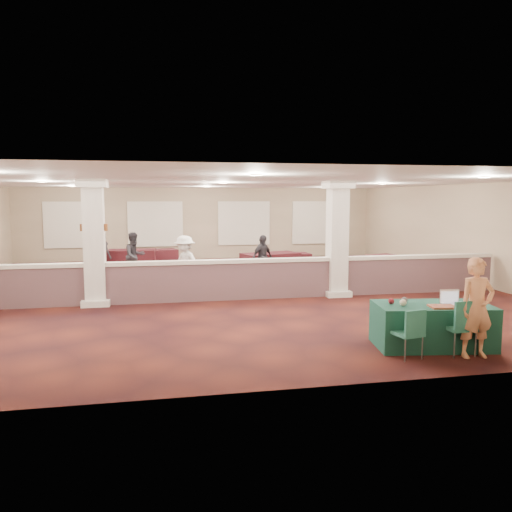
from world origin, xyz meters
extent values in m
plane|color=#441811|center=(0.00, 0.00, 0.00)|extent=(16.00, 16.00, 0.00)
cube|color=gray|center=(0.00, 8.00, 1.60)|extent=(16.00, 0.04, 3.20)
cube|color=gray|center=(0.00, -8.00, 1.60)|extent=(16.00, 0.04, 3.20)
cube|color=gray|center=(8.00, 0.00, 1.60)|extent=(0.04, 16.00, 3.20)
cube|color=silver|center=(0.00, 0.00, 3.20)|extent=(16.00, 16.00, 0.02)
cube|color=brown|center=(0.00, -1.50, 0.50)|extent=(15.60, 0.20, 1.00)
cube|color=beige|center=(0.00, -1.50, 1.05)|extent=(15.60, 0.28, 0.10)
cube|color=beige|center=(-3.50, -1.50, 1.60)|extent=(0.50, 0.50, 3.20)
cube|color=beige|center=(-3.50, -1.50, 0.08)|extent=(0.70, 0.70, 0.16)
cube|color=beige|center=(-3.50, -1.50, 3.10)|extent=(0.72, 0.72, 0.20)
cube|color=beige|center=(3.00, -1.50, 1.60)|extent=(0.50, 0.50, 3.20)
cube|color=beige|center=(3.00, -1.50, 0.08)|extent=(0.70, 0.70, 0.16)
cube|color=beige|center=(3.00, -1.50, 3.10)|extent=(0.72, 0.72, 0.20)
cylinder|color=brown|center=(-3.78, -1.50, 2.00)|extent=(0.12, 0.12, 0.18)
cylinder|color=beige|center=(-3.78, -1.50, 2.00)|extent=(0.09, 0.09, 0.10)
cylinder|color=brown|center=(-3.22, -1.50, 2.00)|extent=(0.12, 0.12, 0.18)
cylinder|color=beige|center=(-3.22, -1.50, 2.00)|extent=(0.09, 0.09, 0.10)
cube|color=#0E362C|center=(3.01, -6.50, 0.40)|extent=(2.21, 1.34, 0.80)
cube|color=#216254|center=(3.21, -7.00, 0.49)|extent=(0.51, 0.51, 0.06)
cube|color=#216254|center=(3.22, -7.23, 0.76)|extent=(0.48, 0.06, 0.48)
cylinder|color=slate|center=(3.01, -7.21, 0.23)|extent=(0.03, 0.03, 0.45)
cylinder|color=slate|center=(3.42, -7.20, 0.23)|extent=(0.03, 0.03, 0.45)
cylinder|color=slate|center=(3.00, -6.80, 0.23)|extent=(0.03, 0.03, 0.45)
cylinder|color=slate|center=(3.41, -6.79, 0.23)|extent=(0.03, 0.03, 0.45)
cube|color=#216254|center=(2.24, -7.00, 0.43)|extent=(0.51, 0.51, 0.06)
cube|color=#216254|center=(2.28, -7.19, 0.66)|extent=(0.42, 0.13, 0.42)
cylinder|color=slate|center=(2.10, -7.21, 0.20)|extent=(0.03, 0.03, 0.40)
cylinder|color=slate|center=(2.45, -7.14, 0.20)|extent=(0.03, 0.03, 0.40)
cylinder|color=slate|center=(2.03, -6.86, 0.20)|extent=(0.03, 0.03, 0.40)
cylinder|color=slate|center=(2.38, -6.79, 0.20)|extent=(0.03, 0.03, 0.40)
imported|color=#E89865|center=(3.41, -7.20, 0.87)|extent=(0.63, 0.43, 1.73)
cube|color=black|center=(-4.25, 0.30, 0.38)|extent=(1.91, 1.04, 0.75)
cube|color=black|center=(2.00, 2.49, 0.40)|extent=(2.18, 1.51, 0.80)
cube|color=black|center=(5.28, 0.95, 0.40)|extent=(2.16, 1.54, 0.79)
cube|color=black|center=(-2.93, 5.29, 0.37)|extent=(1.89, 1.03, 0.74)
cube|color=black|center=(-2.00, 5.79, 0.34)|extent=(1.81, 1.20, 0.67)
cube|color=black|center=(2.78, 3.20, 0.35)|extent=(1.78, 0.99, 0.70)
imported|color=black|center=(-2.70, 2.55, 0.80)|extent=(0.87, 0.79, 1.59)
imported|color=silver|center=(-1.15, 0.00, 0.82)|extent=(1.04, 1.12, 1.65)
imported|color=black|center=(1.50, 1.50, 0.76)|extent=(0.98, 0.86, 1.52)
imported|color=black|center=(-4.00, 4.12, 0.86)|extent=(0.96, 0.85, 1.73)
cube|color=silver|center=(3.33, -6.60, 0.81)|extent=(0.39, 0.30, 0.02)
cube|color=silver|center=(3.35, -6.48, 0.94)|extent=(0.36, 0.07, 0.24)
cube|color=silver|center=(3.34, -6.49, 0.92)|extent=(0.32, 0.05, 0.21)
cube|color=#CC4A20|center=(3.02, -6.78, 0.81)|extent=(0.48, 0.39, 0.03)
sphere|color=beige|center=(2.40, -6.52, 0.86)|extent=(0.12, 0.12, 0.12)
sphere|color=maroon|center=(2.26, -6.33, 0.85)|extent=(0.11, 0.11, 0.11)
sphere|color=#45454A|center=(2.55, -6.30, 0.85)|extent=(0.11, 0.11, 0.11)
cube|color=red|center=(3.66, -6.91, 0.80)|extent=(0.13, 0.05, 0.01)
camera|label=1|loc=(-1.92, -14.67, 2.72)|focal=35.00mm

